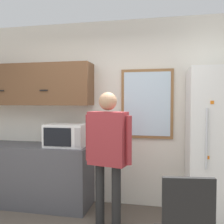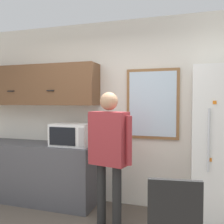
% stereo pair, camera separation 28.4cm
% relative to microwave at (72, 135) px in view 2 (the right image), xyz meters
% --- Properties ---
extents(back_wall, '(6.00, 0.06, 2.70)m').
position_rel_microwave_xyz_m(back_wall, '(0.57, 0.34, 0.30)').
color(back_wall, silver).
rests_on(back_wall, ground_plane).
extents(counter, '(1.96, 0.57, 0.89)m').
position_rel_microwave_xyz_m(counter, '(-0.65, 0.03, -0.60)').
color(counter, '#4C4C51').
rests_on(counter, ground_plane).
extents(upper_cabinets, '(1.96, 0.37, 0.61)m').
position_rel_microwave_xyz_m(upper_cabinets, '(-0.65, 0.14, 0.73)').
color(upper_cabinets, brown).
extents(microwave, '(0.56, 0.39, 0.32)m').
position_rel_microwave_xyz_m(microwave, '(0.00, 0.00, 0.00)').
color(microwave, white).
rests_on(microwave, counter).
extents(person, '(0.59, 0.31, 1.64)m').
position_rel_microwave_xyz_m(person, '(0.70, -0.41, -0.05)').
color(person, black).
rests_on(person, ground_plane).
extents(window, '(0.74, 0.05, 0.99)m').
position_rel_microwave_xyz_m(window, '(1.11, 0.30, 0.44)').
color(window, olive).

